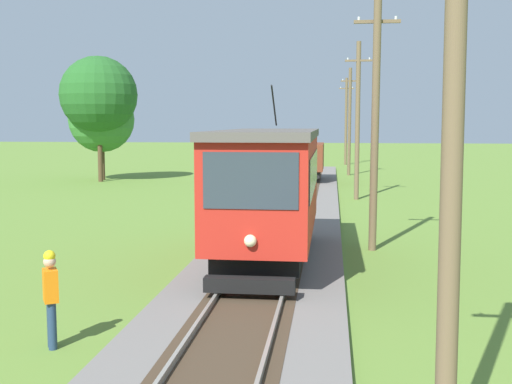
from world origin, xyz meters
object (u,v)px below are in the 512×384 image
at_px(utility_pole_near_tram, 452,149).
at_px(utility_pole_horizon, 346,121).
at_px(gravel_pile, 240,167).
at_px(tree_left_near, 99,95).
at_px(track_worker, 51,294).
at_px(red_tram, 269,188).
at_px(utility_pole_distant, 350,121).
at_px(tree_horizon, 101,120).
at_px(freight_car, 305,160).
at_px(utility_pole_far, 358,119).
at_px(utility_pole_mid, 375,120).

distance_m(utility_pole_near_tram, utility_pole_horizon, 53.90).
relative_size(gravel_pile, tree_left_near, 0.35).
bearing_deg(utility_pole_horizon, tree_left_near, -131.17).
bearing_deg(track_worker, red_tram, -144.69).
relative_size(utility_pole_distant, tree_horizon, 1.24).
relative_size(red_tram, utility_pole_horizon, 1.04).
bearing_deg(tree_left_near, utility_pole_distant, 22.83).
height_order(freight_car, utility_pole_far, utility_pole_far).
distance_m(red_tram, utility_pole_near_tram, 10.99).
bearing_deg(freight_car, utility_pole_horizon, 80.72).
relative_size(red_tram, track_worker, 4.79).
relative_size(freight_car, utility_pole_distant, 0.64).
distance_m(utility_pole_mid, utility_pole_distant, 28.90).
height_order(red_tram, utility_pole_horizon, utility_pole_horizon).
distance_m(gravel_pile, tree_horizon, 10.70).
bearing_deg(track_worker, gravel_pile, -117.49).
height_order(red_tram, utility_pole_distant, utility_pole_distant).
distance_m(track_worker, tree_horizon, 34.39).
distance_m(utility_pole_far, tree_horizon, 19.68).
relative_size(freight_car, utility_pole_mid, 0.65).
height_order(utility_pole_distant, tree_left_near, tree_left_near).
distance_m(tree_left_near, tree_horizon, 2.10).
xyz_separation_m(red_tram, utility_pole_horizon, (3.06, 43.46, 2.00)).
xyz_separation_m(red_tram, tree_horizon, (-14.24, 25.31, 2.03)).
relative_size(red_tram, utility_pole_mid, 1.06).
xyz_separation_m(freight_car, tree_left_near, (-13.92, -0.68, 4.30)).
xyz_separation_m(gravel_pile, tree_left_near, (-8.81, -5.56, 5.21)).
bearing_deg(red_tram, freight_car, 90.01).
height_order(tree_left_near, tree_horizon, tree_left_near).
height_order(utility_pole_mid, tree_horizon, utility_pole_mid).
xyz_separation_m(utility_pole_horizon, tree_left_near, (-16.98, -19.42, 1.67)).
bearing_deg(red_tram, tree_left_near, 120.08).
distance_m(red_tram, tree_horizon, 29.11).
xyz_separation_m(utility_pole_near_tram, tree_horizon, (-17.30, 35.75, 0.49)).
distance_m(utility_pole_mid, gravel_pile, 28.72).
height_order(utility_pole_horizon, tree_left_near, tree_left_near).
bearing_deg(track_worker, utility_pole_far, -135.67).
height_order(utility_pole_mid, utility_pole_horizon, utility_pole_horizon).
bearing_deg(utility_pole_far, red_tram, -100.87).
bearing_deg(utility_pole_distant, tree_horizon, -161.24).
distance_m(utility_pole_distant, utility_pole_horizon, 12.27).
relative_size(utility_pole_near_tram, tree_horizon, 1.12).
height_order(red_tram, utility_pole_far, utility_pole_far).
xyz_separation_m(red_tram, utility_pole_far, (3.06, 15.92, 1.99)).
xyz_separation_m(utility_pole_distant, tree_left_near, (-16.98, -7.15, 1.72)).
distance_m(red_tram, track_worker, 7.88).
relative_size(red_tram, utility_pole_near_tram, 1.17).
xyz_separation_m(track_worker, tree_horizon, (-11.05, 32.41, 3.24)).
distance_m(utility_pole_near_tram, utility_pole_distant, 41.63).
xyz_separation_m(utility_pole_horizon, track_worker, (-6.25, -50.56, -3.21)).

